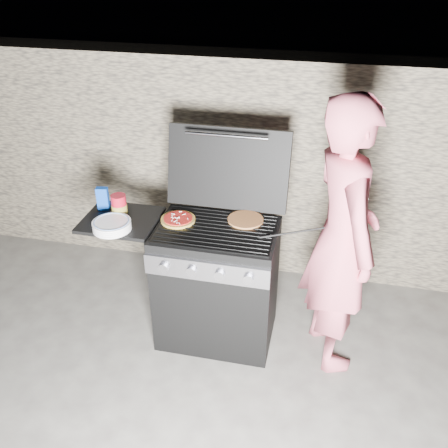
% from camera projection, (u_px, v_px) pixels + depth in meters
% --- Properties ---
extents(ground, '(50.00, 50.00, 0.00)m').
position_uv_depth(ground, '(217.00, 332.00, 3.72)').
color(ground, '#46433E').
extents(stone_wall, '(8.00, 0.35, 1.80)m').
position_uv_depth(stone_wall, '(245.00, 165.00, 4.14)').
color(stone_wall, gray).
rests_on(stone_wall, ground).
extents(gas_grill, '(1.34, 0.79, 0.91)m').
position_uv_depth(gas_grill, '(183.00, 279.00, 3.54)').
color(gas_grill, black).
rests_on(gas_grill, ground).
extents(pizza_topped, '(0.25, 0.25, 0.03)m').
position_uv_depth(pizza_topped, '(178.00, 219.00, 3.33)').
color(pizza_topped, '#AD9348').
rests_on(pizza_topped, gas_grill).
extents(pizza_plain, '(0.30, 0.30, 0.01)m').
position_uv_depth(pizza_plain, '(245.00, 220.00, 3.34)').
color(pizza_plain, '#C97B45').
rests_on(pizza_plain, gas_grill).
extents(sauce_jar, '(0.13, 0.13, 0.16)m').
position_uv_depth(sauce_jar, '(119.00, 206.00, 3.37)').
color(sauce_jar, '#A41021').
rests_on(sauce_jar, gas_grill).
extents(blue_carton, '(0.09, 0.06, 0.17)m').
position_uv_depth(blue_carton, '(103.00, 199.00, 3.45)').
color(blue_carton, '#0D3EA9').
rests_on(blue_carton, gas_grill).
extents(plate_stack, '(0.27, 0.27, 0.06)m').
position_uv_depth(plate_stack, '(112.00, 225.00, 3.25)').
color(plate_stack, white).
rests_on(plate_stack, gas_grill).
extents(person, '(0.66, 0.79, 1.86)m').
position_uv_depth(person, '(342.00, 239.00, 3.11)').
color(person, '#D55D71').
rests_on(person, ground).
extents(tongs, '(0.48, 0.12, 0.10)m').
position_uv_depth(tongs, '(299.00, 231.00, 3.13)').
color(tongs, black).
rests_on(tongs, gas_grill).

